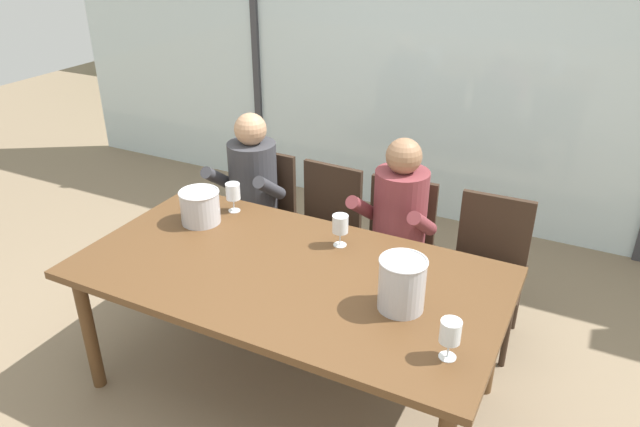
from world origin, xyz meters
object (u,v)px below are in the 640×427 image
object	(u,v)px
chair_center	(397,239)
ice_bucket_secondary	(200,206)
wine_glass_center_pour	(340,225)
person_charcoal_jacket	(248,191)
wine_glass_by_left_taster	(450,333)
chair_left_of_center	(325,222)
wine_glass_near_bucket	(233,193)
dining_table	(288,282)
chair_right_of_center	(488,259)
ice_bucket_primary	(402,283)
chair_near_curtain	(261,206)
person_maroon_top	(394,224)

from	to	relation	value
chair_center	ice_bucket_secondary	size ratio (longest dim) A/B	3.81
chair_center	wine_glass_center_pour	distance (m)	0.73
wine_glass_center_pour	person_charcoal_jacket	bearing A→B (deg)	151.26
wine_glass_center_pour	wine_glass_by_left_taster	bearing A→B (deg)	-38.85
chair_left_of_center	wine_glass_near_bucket	bearing A→B (deg)	-117.54
ice_bucket_secondary	chair_center	bearing A→B (deg)	39.15
dining_table	wine_glass_center_pour	bearing A→B (deg)	69.34
chair_left_of_center	chair_right_of_center	size ratio (longest dim) A/B	1.00
chair_left_of_center	ice_bucket_secondary	xyz separation A→B (m)	(-0.41, -0.75, 0.35)
chair_center	dining_table	bearing A→B (deg)	-107.16
wine_glass_by_left_taster	chair_center	bearing A→B (deg)	117.93
ice_bucket_primary	chair_near_curtain	bearing A→B (deg)	143.38
wine_glass_by_left_taster	wine_glass_near_bucket	bearing A→B (deg)	154.98
ice_bucket_secondary	wine_glass_near_bucket	distance (m)	0.22
chair_left_of_center	wine_glass_by_left_taster	xyz separation A→B (m)	(1.16, -1.24, 0.37)
dining_table	ice_bucket_primary	size ratio (longest dim) A/B	8.55
ice_bucket_primary	ice_bucket_secondary	distance (m)	1.31
chair_right_of_center	chair_near_curtain	bearing A→B (deg)	178.11
chair_right_of_center	wine_glass_by_left_taster	bearing A→B (deg)	-87.80
chair_right_of_center	person_charcoal_jacket	bearing A→B (deg)	-176.46
person_maroon_top	ice_bucket_primary	bearing A→B (deg)	-63.69
person_maroon_top	ice_bucket_secondary	xyz separation A→B (m)	(-0.93, -0.61, 0.18)
ice_bucket_primary	wine_glass_center_pour	xyz separation A→B (m)	(-0.47, 0.38, -0.01)
ice_bucket_secondary	wine_glass_by_left_taster	size ratio (longest dim) A/B	1.30
person_maroon_top	chair_right_of_center	bearing A→B (deg)	19.88
chair_center	ice_bucket_secondary	distance (m)	1.23
person_maroon_top	wine_glass_center_pour	bearing A→B (deg)	-99.46
chair_near_curtain	wine_glass_near_bucket	world-z (taller)	wine_glass_near_bucket
chair_center	wine_glass_by_left_taster	world-z (taller)	wine_glass_by_left_taster
chair_near_curtain	wine_glass_by_left_taster	distance (m)	2.11
chair_right_of_center	chair_left_of_center	bearing A→B (deg)	178.79
chair_right_of_center	person_charcoal_jacket	xyz separation A→B (m)	(-1.57, -0.15, 0.17)
person_charcoal_jacket	wine_glass_center_pour	xyz separation A→B (m)	(0.90, -0.50, 0.20)
chair_left_of_center	wine_glass_near_bucket	distance (m)	0.74
dining_table	chair_center	bearing A→B (deg)	76.76
person_maroon_top	wine_glass_center_pour	distance (m)	0.55
chair_left_of_center	wine_glass_center_pour	size ratio (longest dim) A/B	4.97
ice_bucket_primary	ice_bucket_secondary	size ratio (longest dim) A/B	1.08
ice_bucket_secondary	wine_glass_by_left_taster	distance (m)	1.64
chair_near_curtain	chair_left_of_center	size ratio (longest dim) A/B	1.00
dining_table	chair_left_of_center	world-z (taller)	chair_left_of_center
person_charcoal_jacket	chair_left_of_center	bearing A→B (deg)	11.97
dining_table	person_charcoal_jacket	size ratio (longest dim) A/B	1.77
dining_table	wine_glass_by_left_taster	distance (m)	0.94
chair_right_of_center	wine_glass_by_left_taster	world-z (taller)	wine_glass_by_left_taster
person_charcoal_jacket	chair_near_curtain	bearing A→B (deg)	85.68
dining_table	ice_bucket_primary	world-z (taller)	ice_bucket_primary
dining_table	chair_near_curtain	xyz separation A→B (m)	(-0.78, 0.98, -0.18)
person_maroon_top	dining_table	bearing A→B (deg)	-102.26
wine_glass_by_left_taster	person_charcoal_jacket	bearing A→B (deg)	146.37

